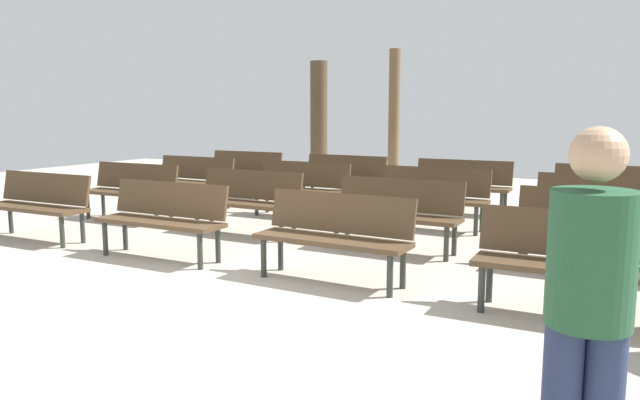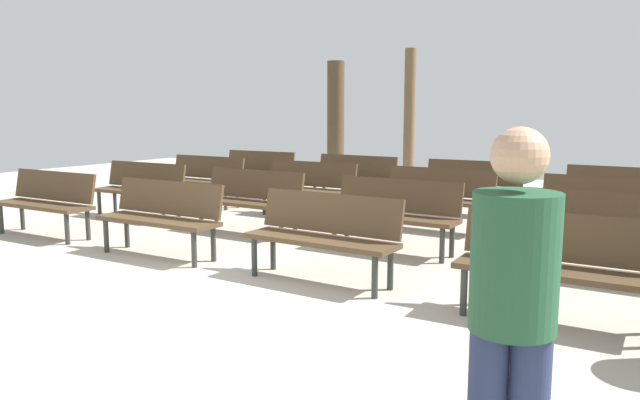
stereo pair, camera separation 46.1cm
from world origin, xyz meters
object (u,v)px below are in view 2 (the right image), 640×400
at_px(bench_r0_c2, 324,232).
at_px(bench_r1_c0, 141,186).
at_px(bench_r2_c2, 438,195).
at_px(bench_r3_c0, 257,170).
at_px(bench_r3_c2, 472,184).
at_px(bench_r1_c1, 250,197).
at_px(tree_0, 409,120).
at_px(bench_r1_c2, 394,211).
at_px(bench_r3_c3, 622,193).
at_px(tree_1, 336,122).
at_px(bench_r2_c0, 204,177).
at_px(bench_r2_c1, 308,185).
at_px(bench_r3_c1, 354,176).
at_px(bench_r2_c3, 607,207).
at_px(bench_r0_c1, 162,213).
at_px(bench_r0_c3, 559,261).
at_px(bench_r1_c3, 593,229).
at_px(visitor_with_backpack, 513,306).
at_px(bench_r0_c0, 47,199).

relative_size(bench_r0_c2, bench_r1_c0, 0.99).
relative_size(bench_r1_c0, bench_r2_c2, 1.01).
distance_m(bench_r3_c0, bench_r3_c2, 4.40).
relative_size(bench_r1_c1, tree_0, 0.54).
distance_m(bench_r1_c2, bench_r2_c2, 1.59).
bearing_deg(bench_r1_c0, bench_r3_c3, 24.24).
bearing_deg(bench_r0_c2, tree_0, 108.07).
distance_m(bench_r3_c3, tree_1, 7.10).
height_order(bench_r1_c0, bench_r2_c0, same).
bearing_deg(bench_r2_c1, bench_r1_c0, -146.02).
bearing_deg(bench_r2_c2, bench_r3_c1, 145.57).
distance_m(bench_r2_c3, bench_r3_c0, 6.77).
xyz_separation_m(bench_r0_c1, bench_r2_c2, (2.12, 3.24, 0.00)).
bearing_deg(bench_r3_c3, bench_r0_c3, -88.50).
bearing_deg(bench_r1_c3, bench_r0_c2, -146.22).
distance_m(bench_r0_c2, bench_r3_c0, 6.40).
distance_m(bench_r0_c1, bench_r3_c3, 6.51).
xyz_separation_m(bench_r0_c3, bench_r2_c3, (-0.08, 3.18, 0.00)).
xyz_separation_m(bench_r2_c2, bench_r3_c1, (-2.22, 1.50, 0.00)).
bearing_deg(bench_r2_c3, tree_0, 139.00).
distance_m(bench_r0_c2, bench_r2_c2, 3.13).
bearing_deg(tree_0, bench_r2_c0, -118.40).
height_order(bench_r3_c0, visitor_with_backpack, visitor_with_backpack).
xyz_separation_m(bench_r3_c0, tree_0, (2.20, 2.45, 0.99)).
bearing_deg(tree_1, bench_r3_c1, -53.31).
height_order(bench_r2_c3, tree_1, tree_1).
distance_m(bench_r2_c2, visitor_with_backpack, 6.38).
relative_size(bench_r1_c2, tree_1, 0.57).
relative_size(bench_r0_c3, bench_r3_c3, 1.01).
xyz_separation_m(bench_r2_c0, tree_1, (0.07, 4.44, 0.91)).
height_order(bench_r2_c2, tree_0, tree_0).
relative_size(bench_r2_c2, bench_r3_c3, 1.00).
relative_size(bench_r0_c0, bench_r3_c3, 1.01).
xyz_separation_m(bench_r2_c2, bench_r3_c2, (-0.03, 1.54, 0.00)).
xyz_separation_m(bench_r0_c2, bench_r0_c3, (2.23, 0.02, 0.00)).
xyz_separation_m(bench_r0_c2, bench_r2_c2, (-0.06, 3.13, 0.00)).
bearing_deg(bench_r1_c1, bench_r3_c2, 56.12).
height_order(bench_r0_c0, bench_r3_c0, same).
xyz_separation_m(bench_r0_c3, bench_r1_c0, (-6.60, 1.47, 0.00)).
xyz_separation_m(bench_r2_c3, visitor_with_backpack, (0.43, -5.86, 0.43)).
relative_size(bench_r3_c0, bench_r3_c2, 1.00).
distance_m(bench_r1_c2, bench_r2_c1, 2.71).
bearing_deg(bench_r3_c2, bench_r0_c1, -116.30).
xyz_separation_m(bench_r0_c3, tree_1, (-6.61, 7.43, 0.91)).
distance_m(bench_r2_c3, tree_0, 5.93).
relative_size(bench_r0_c1, tree_1, 0.57).
distance_m(bench_r2_c3, bench_r3_c3, 1.57).
xyz_separation_m(bench_r0_c0, bench_r2_c1, (2.13, 3.19, 0.00)).
xyz_separation_m(bench_r2_c1, bench_r3_c3, (4.36, 1.73, 0.00)).
height_order(bench_r0_c1, bench_r3_c0, same).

